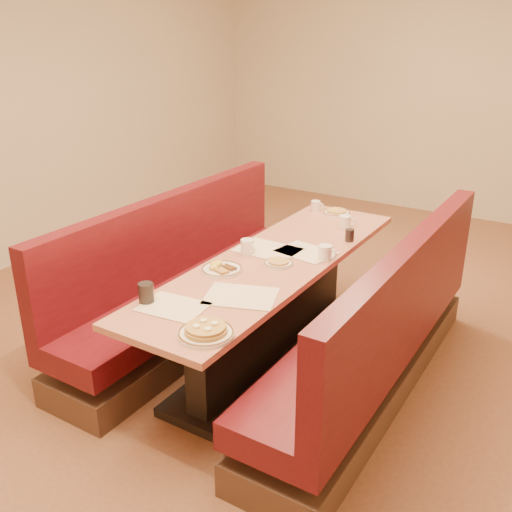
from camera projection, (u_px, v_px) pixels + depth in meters
The scene contains 19 objects.
ground at pixel (273, 358), 4.00m from camera, with size 8.00×8.00×0.00m, color #9E6647.
room_envelope at pixel (277, 69), 3.28m from camera, with size 6.04×8.04×2.82m.
diner_table at pixel (274, 310), 3.86m from camera, with size 0.70×2.50×0.75m.
booth_left at pixel (189, 288), 4.22m from camera, with size 0.55×2.50×1.05m.
booth_right at pixel (376, 341), 3.51m from camera, with size 0.55×2.50×1.05m.
placemat_near_left at pixel (173, 307), 3.08m from camera, with size 0.35×0.26×0.00m, color #F1E8BD.
placemat_near_right at pixel (241, 296), 3.20m from camera, with size 0.39×0.30×0.00m, color #F1E8BD.
placemat_far_left at pixel (268, 250), 3.87m from camera, with size 0.41×0.31×0.00m, color #F1E8BD.
placemat_far_right at pixel (306, 252), 3.83m from camera, with size 0.36×0.27×0.00m, color #F1E8BD.
pancake_plate at pixel (206, 331), 2.80m from camera, with size 0.28×0.28×0.06m.
eggs_plate at pixel (221, 269), 3.54m from camera, with size 0.26×0.26×0.05m.
extra_plate_mid at pixel (279, 263), 3.63m from camera, with size 0.19×0.19×0.04m.
extra_plate_far at pixel (337, 212), 4.61m from camera, with size 0.22×0.22×0.05m.
coffee_mug_a at pixel (326, 252), 3.70m from camera, with size 0.13×0.09×0.10m.
coffee_mug_b at pixel (248, 246), 3.80m from camera, with size 0.12×0.09×0.10m.
coffee_mug_c at pixel (345, 222), 4.28m from camera, with size 0.12×0.09×0.10m.
coffee_mug_d at pixel (316, 205), 4.69m from camera, with size 0.11×0.07×0.08m.
soda_tumbler_near at pixel (146, 293), 3.12m from camera, with size 0.08×0.08×0.12m.
soda_tumbler_mid at pixel (350, 235), 4.02m from camera, with size 0.06×0.06×0.09m.
Camera 1 is at (1.72, -2.98, 2.16)m, focal length 40.00 mm.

